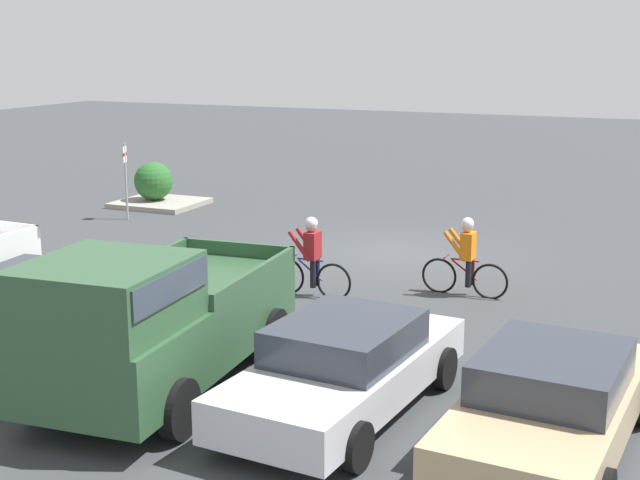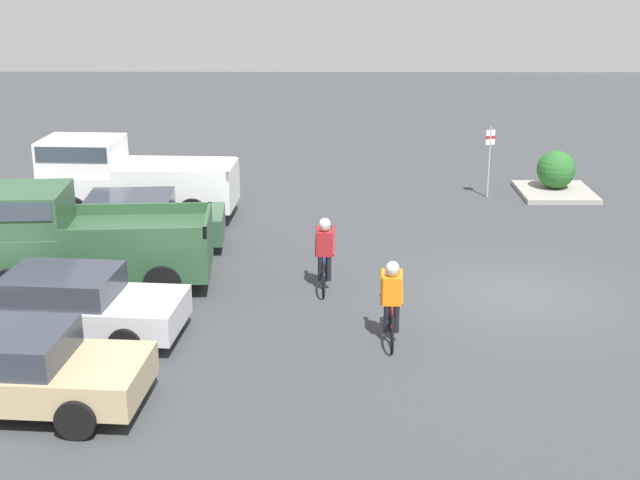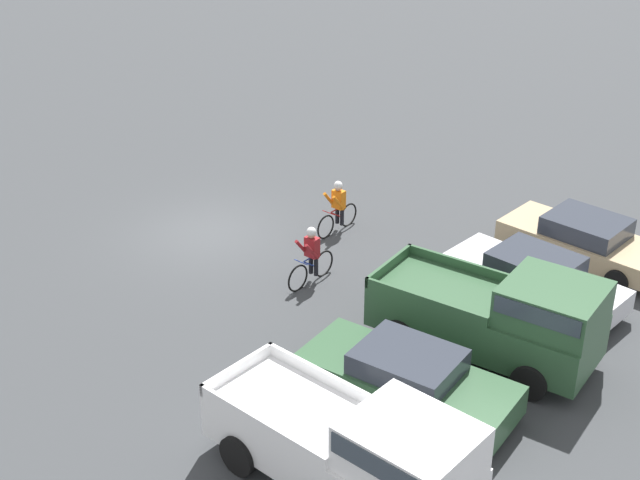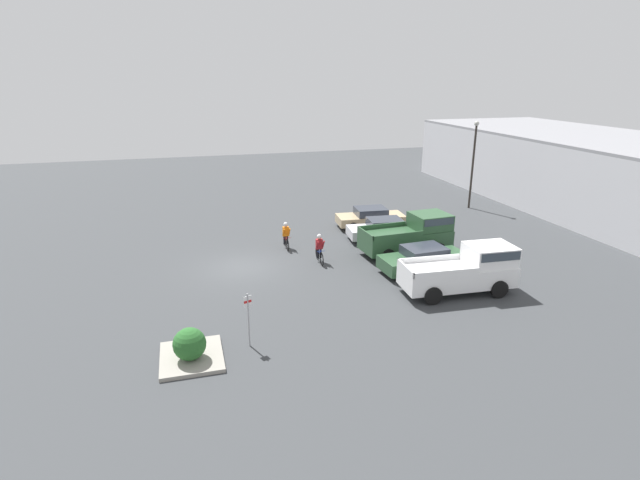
# 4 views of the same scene
# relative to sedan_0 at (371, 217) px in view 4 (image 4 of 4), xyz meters

# --- Properties ---
(ground_plane) EXTENTS (80.00, 80.00, 0.00)m
(ground_plane) POSITION_rel_sedan_0_xyz_m (5.17, -9.37, -0.68)
(ground_plane) COLOR #383A3D
(sedan_0) EXTENTS (2.28, 4.65, 1.34)m
(sedan_0) POSITION_rel_sedan_0_xyz_m (0.00, 0.00, 0.00)
(sedan_0) COLOR tan
(sedan_0) RESTS_ON ground_plane
(sedan_1) EXTENTS (2.30, 4.73, 1.34)m
(sedan_1) POSITION_rel_sedan_0_xyz_m (2.80, -0.14, -0.00)
(sedan_1) COLOR silver
(sedan_1) RESTS_ON ground_plane
(pickup_truck_0) EXTENTS (2.57, 5.28, 2.28)m
(pickup_truck_0) POSITION_rel_sedan_0_xyz_m (5.57, 0.42, 0.49)
(pickup_truck_0) COLOR #2D5133
(pickup_truck_0) RESTS_ON ground_plane
(sedan_2) EXTENTS (2.27, 4.76, 1.39)m
(sedan_2) POSITION_rel_sedan_0_xyz_m (8.40, -0.27, 0.02)
(sedan_2) COLOR #2D5133
(sedan_2) RESTS_ON ground_plane
(pickup_truck_1) EXTENTS (2.39, 5.44, 2.25)m
(pickup_truck_1) POSITION_rel_sedan_0_xyz_m (11.23, 0.54, 0.48)
(pickup_truck_1) COLOR white
(pickup_truck_1) RESTS_ON ground_plane
(cyclist_0) EXTENTS (1.79, 0.46, 1.65)m
(cyclist_0) POSITION_rel_sedan_0_xyz_m (5.54, -5.15, 0.14)
(cyclist_0) COLOR black
(cyclist_0) RESTS_ON ground_plane
(cyclist_1) EXTENTS (1.79, 0.46, 1.63)m
(cyclist_1) POSITION_rel_sedan_0_xyz_m (2.71, -6.44, 0.13)
(cyclist_1) COLOR black
(cyclist_1) RESTS_ON ground_plane
(fire_lane_sign) EXTENTS (0.12, 0.29, 2.19)m
(fire_lane_sign) POSITION_rel_sedan_0_xyz_m (13.51, -10.15, 0.65)
(fire_lane_sign) COLOR #9E9EA3
(fire_lane_sign) RESTS_ON ground_plane
(lamppost) EXTENTS (0.36, 0.36, 6.62)m
(lamppost) POSITION_rel_sedan_0_xyz_m (-2.74, 9.26, 3.21)
(lamppost) COLOR #2D2823
(lamppost) RESTS_ON ground_plane
(curb_island) EXTENTS (2.51, 2.24, 0.15)m
(curb_island) POSITION_rel_sedan_0_xyz_m (13.85, -12.33, -0.61)
(curb_island) COLOR gray
(curb_island) RESTS_ON ground_plane
(shrub) EXTENTS (1.19, 1.19, 1.19)m
(shrub) POSITION_rel_sedan_0_xyz_m (14.07, -12.36, 0.06)
(shrub) COLOR #286028
(shrub) RESTS_ON curb_island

